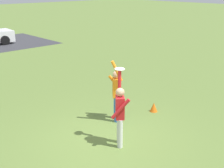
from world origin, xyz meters
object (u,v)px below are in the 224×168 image
person_catcher (120,112)px  field_cone_orange (154,107)px  frisbee_disc (120,69)px  person_defender (116,91)px

person_catcher → field_cone_orange: bearing=-31.8°
frisbee_disc → field_cone_orange: (2.27, 0.61, -1.93)m
frisbee_disc → field_cone_orange: size_ratio=0.81×
person_defender → field_cone_orange: 1.68m
person_defender → frisbee_disc: frisbee_disc is taller
person_defender → field_cone_orange: (1.41, -0.40, -0.82)m
person_catcher → field_cone_orange: (2.42, 0.78, -0.82)m
person_defender → field_cone_orange: size_ratio=6.39×
person_catcher → person_defender: bearing=0.0°
person_catcher → frisbee_disc: 1.13m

